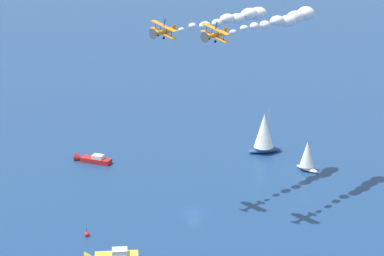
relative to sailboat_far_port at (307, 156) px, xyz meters
The scene contains 11 objects.
ground_plane 39.24m from the sailboat_far_port, 132.91° to the left, with size 2000.00×2000.00×0.00m, color navy.
sailboat_far_port is the anchor object (origin of this frame).
motorboat_far_stbd 57.46m from the sailboat_far_port, 85.99° to the left, with size 5.96×10.59×2.99m.
sailboat_trailing 16.64m from the sailboat_far_port, 39.36° to the left, with size 6.82×10.25×12.74m.
marker_buoy 64.76m from the sailboat_far_port, 127.49° to the left, with size 1.10×1.10×2.10m.
biplane_lead 54.95m from the sailboat_far_port, 141.89° to the left, with size 6.64×6.43×3.68m.
wingwalker_lead 56.50m from the sailboat_far_port, 142.53° to the left, with size 0.68×0.73×1.79m.
smoke_trail_lead 40.85m from the sailboat_far_port, 149.73° to the left, with size 24.00×21.78×4.17m.
biplane_wingman 57.39m from the sailboat_far_port, 125.20° to the left, with size 6.64×6.43×3.68m.
wingwalker_wingman 58.77m from the sailboat_far_port, 125.77° to the left, with size 0.68×0.73×1.79m.
smoke_trail_wingman 42.19m from the sailboat_far_port, 109.52° to the left, with size 23.80×22.01×3.90m.
Camera 1 is at (-159.11, -4.66, 74.97)m, focal length 71.20 mm.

